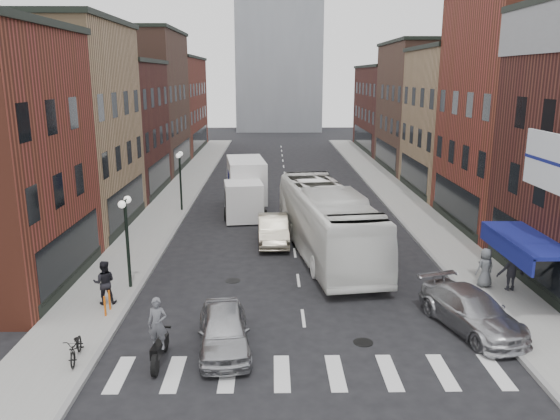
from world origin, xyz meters
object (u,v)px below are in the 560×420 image
object	(u,v)px
streetlamp_far	(180,170)
ped_left_solo	(104,282)
sedan_left_near	(224,330)
transit_bus	(327,221)
parked_bicycle	(76,347)
motorcycle_rider	(158,333)
curb_car	(472,311)
bike_rack	(107,303)
ped_right_c	(485,268)
sedan_left_far	(273,230)
ped_right_a	(511,270)
box_truck	(246,187)
streetlamp_near	(126,226)
billboard_sign	(549,163)

from	to	relation	value
streetlamp_far	ped_left_solo	bearing A→B (deg)	-91.96
sedan_left_near	ped_left_solo	distance (m)	6.26
transit_bus	parked_bicycle	bearing A→B (deg)	-137.60
motorcycle_rider	curb_car	xyz separation A→B (m)	(11.00, 2.34, -0.36)
bike_rack	ped_right_c	world-z (taller)	ped_right_c
motorcycle_rider	curb_car	world-z (taller)	motorcycle_rider
sedan_left_far	ped_left_solo	xyz separation A→B (m)	(-6.80, -8.57, 0.28)
sedan_left_far	parked_bicycle	world-z (taller)	sedan_left_far
parked_bicycle	ped_right_a	world-z (taller)	ped_right_a
box_truck	ped_right_c	size ratio (longest dim) A/B	4.75
box_truck	curb_car	xyz separation A→B (m)	(9.14, -18.11, -0.99)
sedan_left_near	sedan_left_far	size ratio (longest dim) A/B	0.91
sedan_left_near	curb_car	xyz separation A→B (m)	(8.99, 1.42, -0.01)
ped_left_solo	transit_bus	bearing A→B (deg)	-154.52
transit_bus	ped_right_c	bearing A→B (deg)	-45.83
transit_bus	sedan_left_far	distance (m)	3.55
motorcycle_rider	ped_right_a	bearing A→B (deg)	28.04
streetlamp_near	box_truck	distance (m)	14.83
box_truck	parked_bicycle	world-z (taller)	box_truck
transit_bus	ped_left_solo	world-z (taller)	transit_bus
curb_car	sedan_left_far	bearing A→B (deg)	107.48
motorcycle_rider	ped_left_solo	xyz separation A→B (m)	(-3.08, 4.54, -0.02)
parked_bicycle	box_truck	bearing A→B (deg)	68.47
ped_right_c	ped_right_a	bearing A→B (deg)	137.16
box_truck	sedan_left_near	world-z (taller)	box_truck
transit_bus	bike_rack	bearing A→B (deg)	-148.94
ped_left_solo	ped_right_a	bearing A→B (deg)	174.96
motorcycle_rider	sedan_left_near	distance (m)	2.24
transit_bus	sedan_left_near	bearing A→B (deg)	-121.71
ped_left_solo	box_truck	bearing A→B (deg)	-116.30
streetlamp_near	transit_bus	world-z (taller)	streetlamp_near
transit_bus	ped_right_c	xyz separation A→B (m)	(6.43, -4.99, -0.77)
curb_car	ped_left_solo	distance (m)	14.26
bike_rack	curb_car	size ratio (longest dim) A/B	0.16
sedan_left_near	sedan_left_far	distance (m)	12.31
streetlamp_near	curb_car	distance (m)	14.29
transit_bus	sedan_left_near	world-z (taller)	transit_bus
motorcycle_rider	parked_bicycle	size ratio (longest dim) A/B	1.40
motorcycle_rider	ped_right_c	xyz separation A→B (m)	(12.93, 6.15, -0.07)
ped_left_solo	parked_bicycle	bearing A→B (deg)	85.92
sedan_left_far	ped_left_solo	size ratio (longest dim) A/B	2.58
ped_right_c	streetlamp_near	bearing A→B (deg)	-19.75
transit_bus	streetlamp_near	bearing A→B (deg)	-160.03
box_truck	sedan_left_far	distance (m)	7.63
billboard_sign	bike_rack	bearing A→B (deg)	177.17
parked_bicycle	ped_left_solo	world-z (taller)	ped_left_solo
box_truck	ped_right_c	bearing A→B (deg)	-59.57
bike_rack	streetlamp_far	bearing A→B (deg)	89.31
billboard_sign	transit_bus	size ratio (longest dim) A/B	0.29
streetlamp_near	sedan_left_far	xyz separation A→B (m)	(6.26, 6.77, -2.14)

